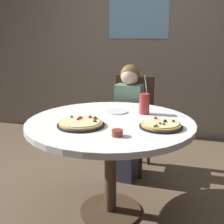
{
  "coord_description": "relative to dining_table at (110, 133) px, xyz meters",
  "views": [
    {
      "loc": [
        0.48,
        -1.92,
        1.33
      ],
      "look_at": [
        0.0,
        0.05,
        0.8
      ],
      "focal_mm": 45.64,
      "sensor_mm": 36.0,
      "label": 1
    }
  ],
  "objects": [
    {
      "name": "chair_wooden",
      "position": [
        0.01,
        0.87,
        -0.12
      ],
      "size": [
        0.44,
        0.44,
        0.95
      ],
      "color": "#382619",
      "rests_on": "ground_plane"
    },
    {
      "name": "pizza_veggie",
      "position": [
        -0.16,
        -0.17,
        0.11
      ],
      "size": [
        0.32,
        0.32,
        0.05
      ],
      "color": "black",
      "rests_on": "dining_table"
    },
    {
      "name": "wall_with_window",
      "position": [
        -0.0,
        2.0,
        0.8
      ],
      "size": [
        5.2,
        0.14,
        2.9
      ],
      "color": "gray",
      "rests_on": "ground_plane"
    },
    {
      "name": "diner_child",
      "position": [
        -0.01,
        0.69,
        -0.17
      ],
      "size": [
        0.29,
        0.42,
        1.08
      ],
      "color": "#3F4766",
      "rests_on": "ground_plane"
    },
    {
      "name": "pizza_cheese",
      "position": [
        0.37,
        -0.08,
        0.11
      ],
      "size": [
        0.29,
        0.29,
        0.05
      ],
      "color": "black",
      "rests_on": "dining_table"
    },
    {
      "name": "sauce_bowl",
      "position": [
        0.12,
        -0.32,
        0.12
      ],
      "size": [
        0.07,
        0.07,
        0.04
      ],
      "primitive_type": "cylinder",
      "color": "brown",
      "rests_on": "dining_table"
    },
    {
      "name": "soda_cup",
      "position": [
        0.21,
        0.24,
        0.18
      ],
      "size": [
        0.08,
        0.08,
        0.31
      ],
      "color": "#B73333",
      "rests_on": "dining_table"
    },
    {
      "name": "dining_table",
      "position": [
        0.0,
        0.0,
        0.0
      ],
      "size": [
        1.21,
        1.21,
        0.75
      ],
      "color": "white",
      "rests_on": "ground_plane"
    },
    {
      "name": "ground_plane",
      "position": [
        0.0,
        0.0,
        -0.65
      ],
      "size": [
        8.0,
        8.0,
        0.0
      ],
      "primitive_type": "plane",
      "color": "brown"
    },
    {
      "name": "plate_small",
      "position": [
        -0.01,
        0.24,
        0.1
      ],
      "size": [
        0.18,
        0.18,
        0.01
      ],
      "primitive_type": "cylinder",
      "color": "white",
      "rests_on": "dining_table"
    }
  ]
}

